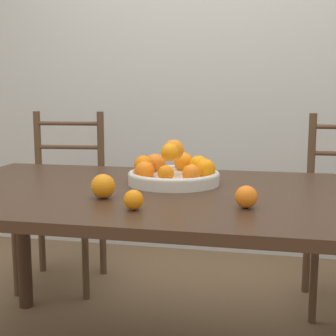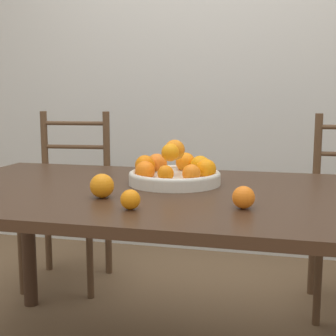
# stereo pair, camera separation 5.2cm
# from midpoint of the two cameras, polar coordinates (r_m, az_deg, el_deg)

# --- Properties ---
(wall_back) EXTENTS (8.00, 0.06, 2.60)m
(wall_back) POSITION_cam_midpoint_polar(r_m,az_deg,el_deg) (3.17, 4.53, 13.08)
(wall_back) COLOR beige
(wall_back) RESTS_ON ground_plane
(dining_table) EXTENTS (1.72, 1.01, 0.72)m
(dining_table) POSITION_cam_midpoint_polar(r_m,az_deg,el_deg) (1.72, -2.52, -5.34)
(dining_table) COLOR #382316
(dining_table) RESTS_ON ground_plane
(fruit_bowl) EXTENTS (0.35, 0.35, 0.17)m
(fruit_bowl) POSITION_cam_midpoint_polar(r_m,az_deg,el_deg) (1.80, -0.14, -0.46)
(fruit_bowl) COLOR beige
(fruit_bowl) RESTS_ON dining_table
(orange_loose_0) EXTENTS (0.08, 0.08, 0.08)m
(orange_loose_0) POSITION_cam_midpoint_polar(r_m,az_deg,el_deg) (1.57, -8.86, -2.20)
(orange_loose_0) COLOR orange
(orange_loose_0) RESTS_ON dining_table
(orange_loose_1) EXTENTS (0.07, 0.07, 0.07)m
(orange_loose_1) POSITION_cam_midpoint_polar(r_m,az_deg,el_deg) (1.43, 8.48, -3.50)
(orange_loose_1) COLOR orange
(orange_loose_1) RESTS_ON dining_table
(orange_loose_2) EXTENTS (0.06, 0.06, 0.06)m
(orange_loose_2) POSITION_cam_midpoint_polar(r_m,az_deg,el_deg) (1.40, -5.29, -3.88)
(orange_loose_2) COLOR orange
(orange_loose_2) RESTS_ON dining_table
(chair_left) EXTENTS (0.46, 0.44, 0.97)m
(chair_left) POSITION_cam_midpoint_polar(r_m,az_deg,el_deg) (2.71, -13.25, -3.80)
(chair_left) COLOR #513823
(chair_left) RESTS_ON ground_plane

